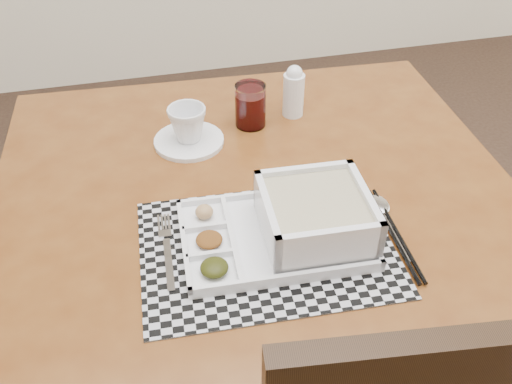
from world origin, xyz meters
TOP-DOWN VIEW (x-y plane):
  - dining_table at (-0.26, 0.47)m, footprint 1.06×1.06m
  - placemat at (-0.28, 0.35)m, footprint 0.45×0.34m
  - serving_tray at (-0.21, 0.36)m, footprint 0.33×0.24m
  - fork at (-0.45, 0.39)m, footprint 0.03×0.19m
  - spoon at (-0.05, 0.39)m, footprint 0.04×0.18m
  - chopsticks at (-0.05, 0.32)m, footprint 0.03×0.24m
  - saucer at (-0.36, 0.70)m, footprint 0.15×0.15m
  - cup at (-0.36, 0.70)m, footprint 0.10×0.10m
  - juice_glass at (-0.21, 0.74)m, footprint 0.07×0.07m
  - creamer_bottle at (-0.11, 0.76)m, footprint 0.05×0.05m

SIDE VIEW (x-z plane):
  - dining_table at x=-0.26m, z-range 0.30..1.05m
  - placemat at x=-0.28m, z-range 0.75..0.76m
  - fork at x=-0.45m, z-range 0.76..0.76m
  - saucer at x=-0.36m, z-range 0.75..0.76m
  - spoon at x=-0.05m, z-range 0.76..0.77m
  - chopsticks at x=-0.05m, z-range 0.76..0.76m
  - serving_tray at x=-0.21m, z-range 0.75..0.84m
  - juice_glass at x=-0.21m, z-range 0.75..0.85m
  - cup at x=-0.36m, z-range 0.76..0.84m
  - creamer_bottle at x=-0.11m, z-range 0.75..0.87m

